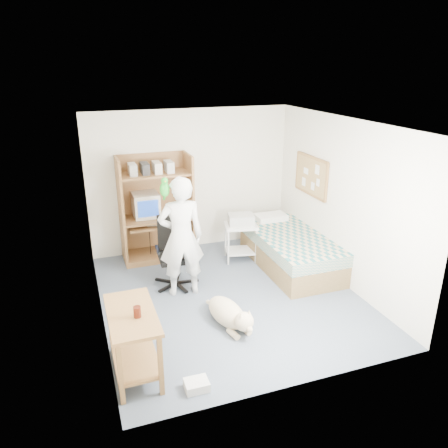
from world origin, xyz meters
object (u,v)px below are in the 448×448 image
Objects in this scene: dog at (229,314)px; office_chair at (174,261)px; printer_cart at (241,236)px; computer_hutch at (156,212)px; person at (181,237)px; bed at (290,250)px; side_desk at (133,333)px.

office_chair is at bearing 93.74° from dog.
dog is 1.63× the size of printer_cart.
computer_hutch is 1.01× the size of person.
bed reaches higher than dog.
side_desk is at bearing -120.34° from printer_cart.
printer_cart is (1.23, 0.80, -0.46)m from person.
side_desk is 0.93× the size of office_chair.
side_desk is 3.19m from printer_cart.
bed is 1.91× the size of dog.
office_chair is (0.89, 1.85, -0.11)m from side_desk.
dog is (0.39, -1.35, -0.21)m from office_chair.
office_chair is 1.66× the size of printer_cart.
bed is 0.87m from printer_cart.
computer_hutch is 1.17m from office_chair.
bed is (2.00, -1.12, -0.53)m from computer_hutch.
bed is at bearing 32.50° from side_desk.
computer_hutch reaches higher than person.
bed is 3.39m from side_desk.
office_chair is at bearing -146.58° from printer_cart.
person is 1.31m from dog.
office_chair is (0.04, -1.09, -0.44)m from computer_hutch.
computer_hutch is 2.78× the size of printer_cart.
printer_cart is (2.17, 2.34, -0.06)m from side_desk.
side_desk reaches higher than bed.
dog is at bearing -69.66° from office_chair.
bed is at bearing 3.14° from office_chair.
printer_cart is at bearing 51.79° from dog.
computer_hutch reaches higher than dog.
printer_cart is at bearing 47.11° from side_desk.
person reaches higher than side_desk.
person is at bearing -77.46° from office_chair.
dog is at bearing 112.55° from person.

